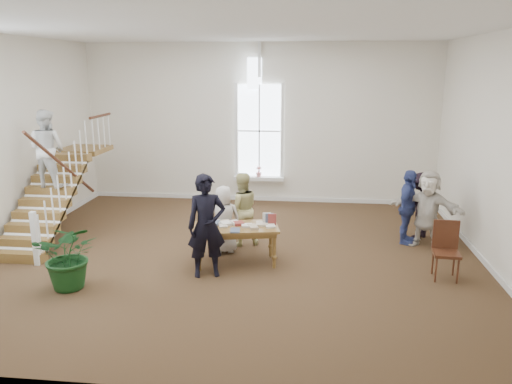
# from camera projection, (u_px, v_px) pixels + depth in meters

# --- Properties ---
(ground) EXTENTS (10.00, 10.00, 0.00)m
(ground) POSITION_uv_depth(u_px,v_px,m) (237.00, 255.00, 10.41)
(ground) COLOR #402819
(ground) RESTS_ON ground
(room_shell) EXTENTS (10.49, 10.00, 10.00)m
(room_shell) POSITION_uv_depth(u_px,v_px,m) (259.00, 188.00, 14.55)
(room_shell) COLOR silver
(room_shell) RESTS_ON ground
(staircase) EXTENTS (1.10, 4.10, 2.92)m
(staircase) POSITION_uv_depth(u_px,v_px,m) (50.00, 168.00, 11.21)
(staircase) COLOR brown
(staircase) RESTS_ON ground
(library_table) EXTENTS (1.78, 1.13, 0.84)m
(library_table) POSITION_uv_depth(u_px,v_px,m) (236.00, 230.00, 9.84)
(library_table) COLOR brown
(library_table) RESTS_ON ground
(police_officer) EXTENTS (0.82, 0.66, 1.95)m
(police_officer) POSITION_uv_depth(u_px,v_px,m) (207.00, 226.00, 9.19)
(police_officer) COLOR black
(police_officer) RESTS_ON ground
(elderly_woman) EXTENTS (0.79, 0.62, 1.44)m
(elderly_woman) POSITION_uv_depth(u_px,v_px,m) (224.00, 219.00, 10.45)
(elderly_woman) COLOR beige
(elderly_woman) RESTS_ON ground
(person_yellow) EXTENTS (0.95, 0.85, 1.62)m
(person_yellow) POSITION_uv_depth(u_px,v_px,m) (241.00, 209.00, 10.88)
(person_yellow) COLOR #CAC27E
(person_yellow) RESTS_ON ground
(woman_cluster_a) EXTENTS (0.76, 1.05, 1.66)m
(woman_cluster_a) POSITION_uv_depth(u_px,v_px,m) (408.00, 207.00, 10.95)
(woman_cluster_a) COLOR #374484
(woman_cluster_a) RESTS_ON ground
(woman_cluster_b) EXTENTS (1.13, 1.04, 1.53)m
(woman_cluster_b) POSITION_uv_depth(u_px,v_px,m) (421.00, 205.00, 11.36)
(woman_cluster_b) COLOR black
(woman_cluster_b) RESTS_ON ground
(woman_cluster_c) EXTENTS (1.64, 1.14, 1.71)m
(woman_cluster_c) POSITION_uv_depth(u_px,v_px,m) (427.00, 209.00, 10.71)
(woman_cluster_c) COLOR silver
(woman_cluster_c) RESTS_ON ground
(floor_plant) EXTENTS (1.24, 1.11, 1.22)m
(floor_plant) POSITION_uv_depth(u_px,v_px,m) (70.00, 255.00, 8.75)
(floor_plant) COLOR #133B16
(floor_plant) RESTS_ON ground
(side_chair) EXTENTS (0.50, 0.50, 1.08)m
(side_chair) POSITION_uv_depth(u_px,v_px,m) (446.00, 246.00, 9.21)
(side_chair) COLOR #3B1C10
(side_chair) RESTS_ON ground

